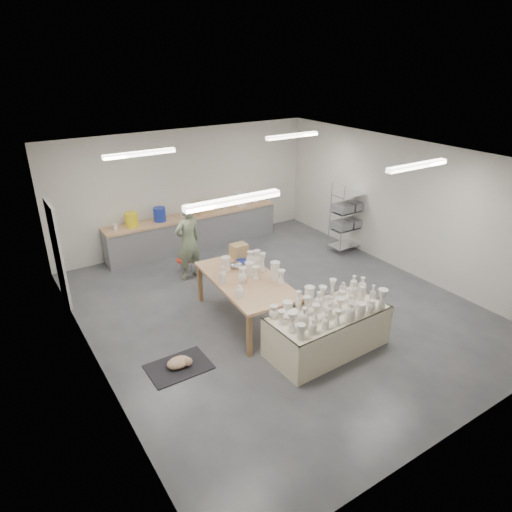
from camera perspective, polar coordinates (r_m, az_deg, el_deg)
room at (r=8.38m, az=1.83°, el=5.78°), size 8.00×8.02×3.00m
back_counter at (r=11.91m, az=-7.76°, el=3.28°), size 4.60×0.60×1.24m
wire_shelf at (r=11.72m, az=11.50°, el=4.91°), size 0.88×0.48×1.80m
drying_table at (r=7.91m, az=8.90°, el=-8.88°), size 2.11×1.05×1.10m
work_table at (r=8.57m, az=-1.18°, el=-2.41°), size 1.30×2.36×1.23m
rug at (r=7.75m, az=-9.62°, el=-13.50°), size 1.00×0.70×0.02m
cat at (r=7.69m, az=-9.51°, el=-12.95°), size 0.42×0.32×0.17m
potter at (r=10.16m, az=-8.50°, el=1.84°), size 0.70×0.51×1.76m
red_stool at (r=10.62m, az=-8.93°, el=-0.55°), size 0.43×0.43×0.34m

